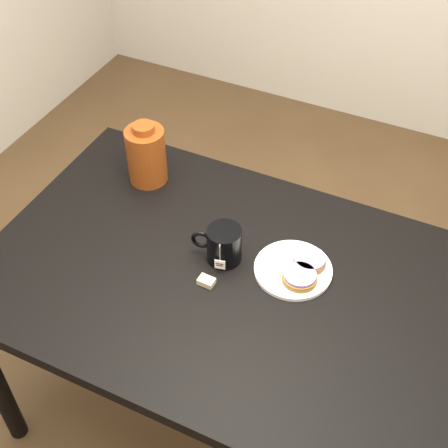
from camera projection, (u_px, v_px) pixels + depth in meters
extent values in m
plane|color=brown|center=(229.00, 411.00, 2.26)|extent=(4.00, 4.00, 0.00)
cube|color=black|center=(231.00, 282.00, 1.75)|extent=(1.40, 0.90, 0.04)
cylinder|color=black|center=(125.00, 221.00, 2.46)|extent=(0.06, 0.06, 0.71)
cylinder|color=white|center=(293.00, 270.00, 1.75)|extent=(0.22, 0.22, 0.01)
torus|color=white|center=(293.00, 268.00, 1.75)|extent=(0.22, 0.22, 0.01)
cylinder|color=brown|center=(310.00, 262.00, 1.75)|extent=(0.09, 0.09, 0.02)
cylinder|color=#967DA9|center=(310.00, 258.00, 1.74)|extent=(0.09, 0.09, 0.01)
cylinder|color=brown|center=(300.00, 278.00, 1.71)|extent=(0.14, 0.14, 0.02)
cylinder|color=#967DA9|center=(300.00, 275.00, 1.70)|extent=(0.13, 0.13, 0.01)
cylinder|color=black|center=(224.00, 245.00, 1.75)|extent=(0.12, 0.12, 0.11)
cylinder|color=black|center=(224.00, 233.00, 1.72)|extent=(0.09, 0.09, 0.00)
torus|color=black|center=(201.00, 240.00, 1.76)|extent=(0.06, 0.03, 0.06)
cylinder|color=beige|center=(220.00, 252.00, 1.70)|extent=(0.00, 0.00, 0.06)
cube|color=white|center=(220.00, 264.00, 1.73)|extent=(0.03, 0.01, 0.03)
cube|color=#C6B793|center=(206.00, 281.00, 1.72)|extent=(0.05, 0.03, 0.02)
cylinder|color=#58210B|center=(146.00, 156.00, 1.97)|extent=(0.16, 0.16, 0.19)
cylinder|color=#58210B|center=(143.00, 128.00, 1.90)|extent=(0.07, 0.07, 0.02)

